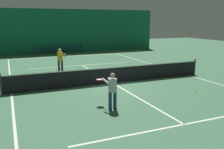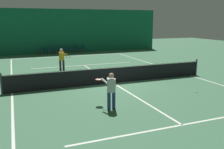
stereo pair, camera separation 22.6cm
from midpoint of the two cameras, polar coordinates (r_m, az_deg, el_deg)
The scene contains 19 objects.
ground_plane at distance 14.52m, azimuth 0.75°, elevation -1.98°, with size 60.00×60.00×0.00m, color #386647.
backdrop_curtain at distance 28.55m, azimuth -11.03°, elevation 9.70°, with size 23.00×0.12×4.81m.
court_line_baseline_far at distance 25.73m, azimuth -9.48°, elevation 4.12°, with size 11.00×0.10×0.00m.
court_line_service_far at distance 20.45m, azimuth -6.14°, elevation 2.14°, with size 8.25×0.10×0.00m.
court_line_service_near at distance 9.25m, azimuth 16.43°, elevation -11.00°, with size 8.25×0.10×0.00m.
court_line_sideline_left at distance 13.48m, azimuth -21.44°, elevation -3.98°, with size 0.10×23.80×0.00m.
court_line_sideline_right at distance 17.34m, azimuth 17.79°, elevation -0.22°, with size 0.10×23.80×0.00m.
court_line_centre at distance 14.52m, azimuth 0.75°, elevation -1.98°, with size 0.10×12.80×0.00m.
tennis_net at distance 14.41m, azimuth 0.76°, elevation -0.02°, with size 12.00×0.10×1.07m.
player_near at distance 10.13m, azimuth 0.34°, elevation -3.12°, with size 0.63×1.33×1.52m.
player_far at distance 18.14m, azimuth -11.02°, elevation 3.70°, with size 0.74×1.37×1.62m.
courtside_chair_0 at distance 27.78m, azimuth -15.77°, elevation 5.43°, with size 0.44×0.44×0.84m.
courtside_chair_1 at distance 27.87m, azimuth -14.20°, elevation 5.53°, with size 0.44×0.44×0.84m.
courtside_chair_2 at distance 27.98m, azimuth -12.65°, elevation 5.64°, with size 0.44×0.44×0.84m.
courtside_chair_3 at distance 28.11m, azimuth -11.11°, elevation 5.73°, with size 0.44×0.44×0.84m.
courtside_chair_4 at distance 28.26m, azimuth -9.59°, elevation 5.82°, with size 0.44×0.44×0.84m.
courtside_chair_5 at distance 28.43m, azimuth -8.08°, elevation 5.91°, with size 0.44×0.44×0.84m.
courtside_chair_6 at distance 28.62m, azimuth -6.59°, elevation 5.99°, with size 0.44×0.44×0.84m.
tennis_ball at distance 13.39m, azimuth 19.21°, elevation -3.77°, with size 0.07×0.07×0.07m.
Camera 2 is at (-5.30, -13.04, 3.58)m, focal length 40.00 mm.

